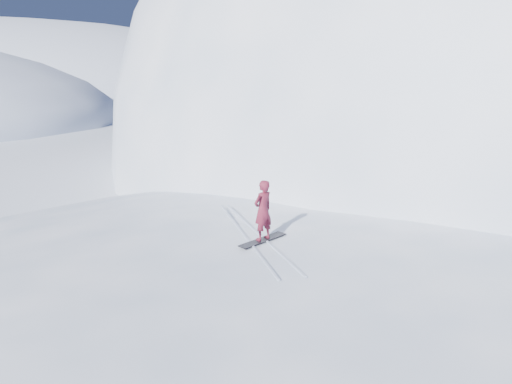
% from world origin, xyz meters
% --- Properties ---
extents(near_ridge, '(36.00, 28.00, 4.80)m').
position_xyz_m(near_ridge, '(1.00, 3.00, 0.00)').
color(near_ridge, white).
rests_on(near_ridge, ground).
extents(summit_peak, '(60.00, 56.00, 56.00)m').
position_xyz_m(summit_peak, '(22.00, 26.00, 0.00)').
color(summit_peak, white).
rests_on(summit_peak, ground).
extents(peak_shoulder, '(28.00, 24.00, 18.00)m').
position_xyz_m(peak_shoulder, '(10.00, 20.00, 0.00)').
color(peak_shoulder, white).
rests_on(peak_shoulder, ground).
extents(far_ridge_c, '(140.00, 90.00, 36.00)m').
position_xyz_m(far_ridge_c, '(-40.00, 110.00, 0.00)').
color(far_ridge_c, white).
rests_on(far_ridge_c, ground).
extents(wind_bumps, '(16.00, 14.40, 1.00)m').
position_xyz_m(wind_bumps, '(-0.56, 2.12, 0.00)').
color(wind_bumps, white).
rests_on(wind_bumps, ground).
extents(snowboard, '(1.49, 1.13, 0.03)m').
position_xyz_m(snowboard, '(-1.36, 3.70, 2.41)').
color(snowboard, black).
rests_on(snowboard, near_ridge).
extents(snowboarder, '(0.72, 0.67, 1.66)m').
position_xyz_m(snowboarder, '(-1.36, 3.70, 3.26)').
color(snowboarder, maroon).
rests_on(snowboarder, snowboard).
extents(board_tracks, '(1.29, 5.98, 0.04)m').
position_xyz_m(board_tracks, '(-1.59, 4.22, 2.42)').
color(board_tracks, silver).
rests_on(board_tracks, ground).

